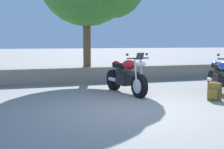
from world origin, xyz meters
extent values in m
plane|color=gray|center=(0.00, 0.00, 0.00)|extent=(120.00, 120.00, 0.00)
cube|color=gray|center=(0.00, 4.80, 0.28)|extent=(36.00, 0.80, 0.55)
cylinder|color=black|center=(0.63, 1.31, 0.31)|extent=(0.25, 0.63, 0.62)
cylinder|color=black|center=(0.38, 2.73, 0.31)|extent=(0.28, 0.64, 0.62)
cylinder|color=silver|center=(0.63, 1.31, 0.31)|extent=(0.22, 0.41, 0.38)
cube|color=black|center=(0.50, 2.07, 0.41)|extent=(0.40, 0.53, 0.34)
cube|color=#2D2D30|center=(0.52, 1.97, 0.61)|extent=(0.33, 1.11, 0.12)
ellipsoid|color=red|center=(0.54, 1.82, 0.83)|extent=(0.43, 0.57, 0.26)
cube|color=black|center=(0.46, 2.29, 0.77)|extent=(0.35, 0.60, 0.12)
ellipsoid|color=red|center=(0.41, 2.59, 0.81)|extent=(0.27, 0.31, 0.16)
cylinder|color=#2D2D30|center=(0.62, 1.39, 1.03)|extent=(0.66, 0.15, 0.04)
sphere|color=silver|center=(0.71, 1.26, 0.89)|extent=(0.13, 0.13, 0.13)
sphere|color=silver|center=(0.58, 1.24, 0.89)|extent=(0.13, 0.13, 0.13)
cube|color=#26282D|center=(0.64, 1.29, 1.09)|extent=(0.21, 0.13, 0.18)
cylinder|color=silver|center=(0.27, 2.46, 0.36)|extent=(0.17, 0.39, 0.11)
cylinder|color=silver|center=(0.72, 1.36, 0.67)|extent=(0.07, 0.17, 0.73)
cylinder|color=silver|center=(0.54, 1.33, 0.67)|extent=(0.07, 0.17, 0.73)
sphere|color=#2D2D30|center=(0.91, 1.48, 1.13)|extent=(0.07, 0.07, 0.07)
sphere|color=#2D2D30|center=(0.32, 1.38, 1.13)|extent=(0.07, 0.07, 0.07)
cylinder|color=black|center=(3.20, 1.71, 0.31)|extent=(0.38, 0.64, 0.62)
cube|color=black|center=(2.97, 1.08, 0.41)|extent=(0.46, 0.56, 0.34)
cube|color=#2D2D30|center=(2.94, 0.99, 0.61)|extent=(0.50, 1.08, 0.12)
cube|color=black|center=(3.05, 1.30, 0.77)|extent=(0.43, 0.61, 0.12)
ellipsoid|color=#2347A8|center=(3.15, 1.58, 0.81)|extent=(0.30, 0.34, 0.16)
cylinder|color=silver|center=(2.97, 1.54, 0.36)|extent=(0.23, 0.39, 0.11)
sphere|color=#2D2D30|center=(2.47, 0.57, 1.13)|extent=(0.07, 0.07, 0.07)
cube|color=brown|center=(2.28, 0.41, 0.22)|extent=(0.31, 0.35, 0.44)
cube|color=brown|center=(2.19, 0.35, 0.18)|extent=(0.17, 0.23, 0.24)
ellipsoid|color=brown|center=(2.28, 0.41, 0.43)|extent=(0.30, 0.33, 0.08)
cube|color=#403513|center=(2.42, 0.40, 0.24)|extent=(0.05, 0.06, 0.37)
cube|color=#403513|center=(2.33, 0.54, 0.24)|extent=(0.05, 0.06, 0.37)
cylinder|color=brown|center=(0.06, 4.96, 1.51)|extent=(0.28, 0.28, 1.91)
camera|label=1|loc=(-2.31, -5.73, 1.45)|focal=47.21mm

